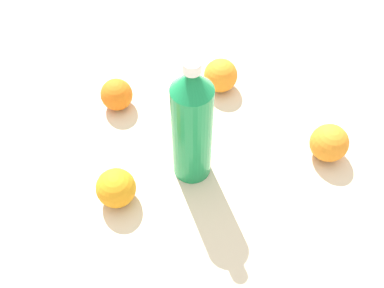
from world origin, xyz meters
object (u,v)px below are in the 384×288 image
orange_1 (221,75)px  orange_2 (329,143)px  water_bottle (192,126)px  orange_3 (116,188)px  orange_0 (117,95)px

orange_1 → orange_2: same height
water_bottle → orange_1: size_ratio=3.74×
water_bottle → orange_1: water_bottle is taller
orange_1 → orange_3: 0.36m
orange_3 → orange_1: bearing=-127.6°
orange_2 → orange_3: 0.42m
water_bottle → orange_3: size_ratio=3.82×
orange_2 → orange_3: (0.42, 0.08, -0.00)m
orange_1 → orange_0: bearing=10.9°
orange_1 → orange_3: bearing=52.4°
water_bottle → orange_3: 0.18m
water_bottle → orange_0: size_ratio=4.07×
orange_1 → orange_2: 0.28m
water_bottle → orange_0: (0.16, -0.18, -0.10)m
orange_2 → orange_3: bearing=11.3°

